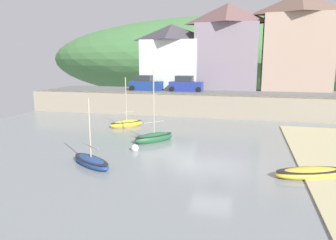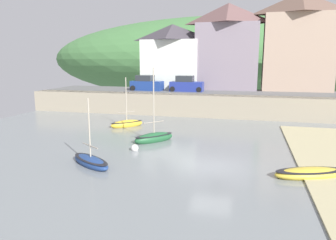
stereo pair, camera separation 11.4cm
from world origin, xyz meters
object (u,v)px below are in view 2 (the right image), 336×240
at_px(motorboat_with_cabin, 91,161).
at_px(mooring_buoy, 135,148).
at_px(parked_car_by_wall, 186,85).
at_px(waterfront_building_left, 172,56).
at_px(waterfront_building_centre, 227,46).
at_px(sailboat_blue_trim, 127,124).
at_px(waterfront_building_right, 298,42).
at_px(sailboat_white_hull, 154,138).
at_px(dinghy_open_wooden, 310,173).
at_px(parked_car_near_slipway, 146,84).

distance_m(motorboat_with_cabin, mooring_buoy, 3.94).
distance_m(parked_car_by_wall, mooring_buoy, 18.90).
relative_size(waterfront_building_left, waterfront_building_centre, 0.78).
relative_size(motorboat_with_cabin, parked_car_by_wall, 1.03).
height_order(waterfront_building_left, sailboat_blue_trim, waterfront_building_left).
height_order(waterfront_building_right, sailboat_blue_trim, waterfront_building_right).
distance_m(sailboat_blue_trim, mooring_buoy, 8.27).
height_order(sailboat_white_hull, sailboat_blue_trim, sailboat_white_hull).
bearing_deg(waterfront_building_left, sailboat_blue_trim, -92.49).
bearing_deg(dinghy_open_wooden, waterfront_building_left, 97.69).
relative_size(sailboat_white_hull, parked_car_near_slipway, 1.40).
xyz_separation_m(dinghy_open_wooden, parked_car_near_slipway, (-16.26, 21.14, 2.99)).
distance_m(sailboat_white_hull, motorboat_with_cabin, 6.72).
xyz_separation_m(sailboat_white_hull, sailboat_blue_trim, (-4.15, 4.73, -0.03)).
distance_m(parked_car_near_slipway, parked_car_by_wall, 5.23).
height_order(motorboat_with_cabin, dinghy_open_wooden, motorboat_with_cabin).
distance_m(sailboat_blue_trim, dinghy_open_wooden, 17.68).
distance_m(waterfront_building_right, dinghy_open_wooden, 27.04).
bearing_deg(waterfront_building_centre, sailboat_white_hull, -101.13).
xyz_separation_m(waterfront_building_left, motorboat_with_cabin, (1.40, -26.80, -6.56)).
bearing_deg(parked_car_near_slipway, motorboat_with_cabin, -75.88).
height_order(waterfront_building_centre, parked_car_by_wall, waterfront_building_centre).
bearing_deg(waterfront_building_left, waterfront_building_centre, 0.00).
height_order(waterfront_building_left, mooring_buoy, waterfront_building_left).
height_order(waterfront_building_centre, mooring_buoy, waterfront_building_centre).
bearing_deg(sailboat_white_hull, dinghy_open_wooden, -75.20).
bearing_deg(sailboat_white_hull, waterfront_building_left, 51.01).
xyz_separation_m(waterfront_building_right, sailboat_white_hull, (-12.74, -20.41, -8.19)).
bearing_deg(mooring_buoy, waterfront_building_right, 60.07).
distance_m(dinghy_open_wooden, parked_car_by_wall, 24.03).
height_order(dinghy_open_wooden, parked_car_near_slipway, parked_car_near_slipway).
bearing_deg(sailboat_blue_trim, waterfront_building_left, 41.84).
xyz_separation_m(dinghy_open_wooden, parked_car_by_wall, (-11.03, 21.14, 2.99)).
relative_size(dinghy_open_wooden, mooring_buoy, 7.73).
relative_size(waterfront_building_left, parked_car_by_wall, 2.10).
bearing_deg(motorboat_with_cabin, waterfront_building_right, 93.88).
relative_size(waterfront_building_centre, dinghy_open_wooden, 2.64).
relative_size(parked_car_near_slipway, parked_car_by_wall, 1.02).
height_order(waterfront_building_centre, dinghy_open_wooden, waterfront_building_centre).
xyz_separation_m(sailboat_blue_trim, dinghy_open_wooden, (14.61, -9.96, -0.07)).
relative_size(sailboat_white_hull, dinghy_open_wooden, 1.41).
bearing_deg(sailboat_white_hull, parked_car_near_slipway, 61.40).
height_order(sailboat_white_hull, parked_car_near_slipway, sailboat_white_hull).
relative_size(motorboat_with_cabin, mooring_buoy, 7.83).
height_order(waterfront_building_centre, waterfront_building_right, waterfront_building_right).
relative_size(motorboat_with_cabin, parked_car_near_slipway, 1.01).
relative_size(waterfront_building_centre, sailboat_blue_trim, 2.28).
height_order(waterfront_building_centre, parked_car_near_slipway, waterfront_building_centre).
bearing_deg(parked_car_by_wall, sailboat_white_hull, -87.20).
relative_size(waterfront_building_right, motorboat_with_cabin, 2.82).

